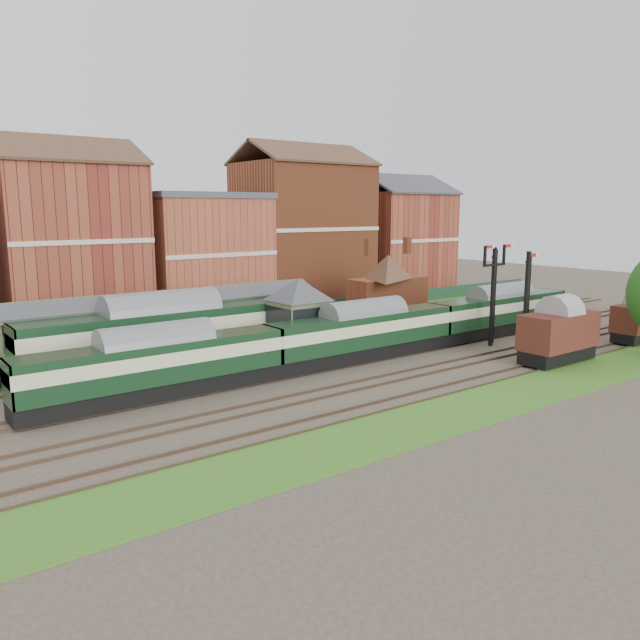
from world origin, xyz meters
TOP-DOWN VIEW (x-y plane):
  - ground at (0.00, 0.00)m, footprint 160.00×160.00m
  - grass_back at (0.00, 16.00)m, footprint 90.00×4.50m
  - grass_front at (0.00, -12.00)m, footprint 90.00×5.00m
  - fence at (0.00, 18.00)m, footprint 90.00×0.12m
  - platform at (-5.00, 9.75)m, footprint 55.00×3.40m
  - signal_box at (-3.00, 3.25)m, footprint 5.40×5.40m
  - brick_hut at (5.00, 3.25)m, footprint 3.20×2.64m
  - station_building at (12.00, 9.75)m, footprint 8.10×8.10m
  - canopy at (-11.00, 9.75)m, footprint 26.00×3.89m
  - semaphore_bracket at (12.04, -2.50)m, footprint 3.60×0.25m
  - semaphore_siding at (10.02, -7.00)m, footprint 1.23×0.25m
  - town_backdrop at (-0.18, 25.00)m, footprint 69.00×10.00m
  - dmu_train at (0.52, 0.00)m, footprint 47.78×2.52m
  - platform_railcar at (-12.26, 6.50)m, footprint 19.20×3.02m
  - goods_van_a at (11.21, -9.00)m, footprint 6.33×2.74m
  - goods_van_b at (23.16, -9.00)m, footprint 5.50×2.38m

SIDE VIEW (x-z plane):
  - ground at x=0.00m, z-range 0.00..0.00m
  - grass_back at x=0.00m, z-range 0.00..0.06m
  - grass_front at x=0.00m, z-range 0.00..0.06m
  - platform at x=-5.00m, z-range 0.00..1.00m
  - fence at x=0.00m, z-range 0.00..1.50m
  - brick_hut at x=5.00m, z-range -0.28..2.67m
  - goods_van_b at x=23.16m, z-range 0.24..3.58m
  - dmu_train at x=0.52m, z-range 0.33..4.00m
  - goods_van_a at x=11.21m, z-range 0.26..4.09m
  - platform_railcar at x=-12.26m, z-range 0.37..4.79m
  - signal_box at x=-3.00m, z-range 0.19..6.19m
  - station_building at x=12.00m, z-range 1.01..6.91m
  - semaphore_siding at x=10.02m, z-range 0.16..8.16m
  - canopy at x=-11.00m, z-range 2.54..6.62m
  - semaphore_bracket at x=12.04m, z-range 0.54..8.72m
  - town_backdrop at x=-0.18m, z-range -1.00..15.00m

